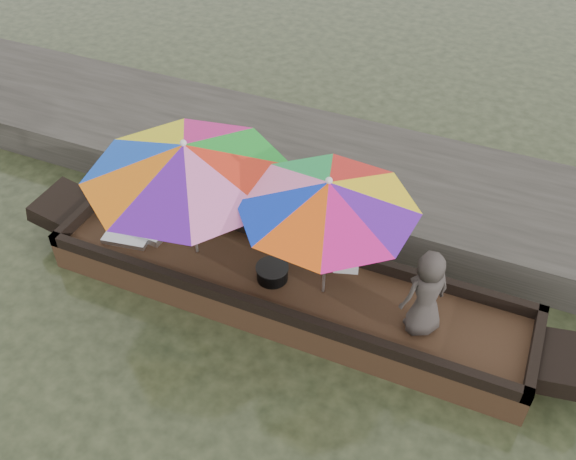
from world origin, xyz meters
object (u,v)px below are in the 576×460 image
at_px(tray_crayfish, 147,229).
at_px(tray_scallop, 129,235).
at_px(vendor, 427,293).
at_px(supply_bag, 346,259).
at_px(cooking_pot, 113,199).
at_px(charcoal_grill, 272,273).
at_px(boat_hull, 285,289).
at_px(umbrella_bow, 191,200).
at_px(umbrella_stern, 326,239).

bearing_deg(tray_crayfish, tray_scallop, -131.06).
xyz_separation_m(tray_scallop, vendor, (3.56, 0.02, 0.49)).
height_order(tray_crayfish, vendor, vendor).
bearing_deg(tray_scallop, supply_bag, 12.21).
bearing_deg(cooking_pot, vendor, -5.71).
xyz_separation_m(charcoal_grill, supply_bag, (0.70, 0.50, 0.05)).
height_order(boat_hull, umbrella_bow, umbrella_bow).
height_order(supply_bag, umbrella_stern, umbrella_stern).
distance_m(tray_scallop, charcoal_grill, 1.87).
bearing_deg(vendor, supply_bag, -72.37).
height_order(charcoal_grill, supply_bag, supply_bag).
bearing_deg(umbrella_stern, supply_bag, 76.96).
bearing_deg(umbrella_bow, tray_scallop, -173.21).
relative_size(supply_bag, umbrella_stern, 0.15).
height_order(cooking_pot, supply_bag, supply_bag).
height_order(vendor, umbrella_stern, umbrella_stern).
distance_m(boat_hull, tray_crayfish, 1.86).
bearing_deg(umbrella_stern, tray_scallop, -177.56).
bearing_deg(boat_hull, vendor, -3.03).
bearing_deg(charcoal_grill, umbrella_bow, 177.28).
bearing_deg(umbrella_stern, tray_crayfish, 178.32).
height_order(umbrella_bow, umbrella_stern, same).
relative_size(tray_crayfish, charcoal_grill, 1.57).
bearing_deg(tray_crayfish, boat_hull, -2.10).
bearing_deg(tray_scallop, boat_hull, 3.00).
relative_size(tray_crayfish, umbrella_stern, 0.30).
xyz_separation_m(cooking_pot, supply_bag, (3.07, 0.13, 0.03)).
bearing_deg(vendor, tray_scallop, -43.94).
height_order(charcoal_grill, umbrella_stern, umbrella_stern).
bearing_deg(charcoal_grill, boat_hull, 20.14).
bearing_deg(boat_hull, cooking_pot, 172.62).
xyz_separation_m(tray_scallop, umbrella_stern, (2.46, 0.10, 0.74)).
relative_size(umbrella_bow, umbrella_stern, 1.22).
distance_m(tray_scallop, supply_bag, 2.62).
xyz_separation_m(boat_hull, supply_bag, (0.57, 0.45, 0.30)).
relative_size(cooking_pot, supply_bag, 1.41).
distance_m(vendor, umbrella_bow, 2.70).
bearing_deg(tray_scallop, umbrella_stern, 2.44).
xyz_separation_m(tray_crayfish, vendor, (3.41, -0.15, 0.47)).
height_order(boat_hull, tray_crayfish, tray_crayfish).
relative_size(tray_scallop, umbrella_bow, 0.24).
height_order(tray_crayfish, umbrella_bow, umbrella_bow).
height_order(cooking_pot, charcoal_grill, cooking_pot).
relative_size(tray_scallop, charcoal_grill, 1.57).
xyz_separation_m(tray_crayfish, supply_bag, (2.41, 0.38, 0.09)).
xyz_separation_m(cooking_pot, umbrella_stern, (2.97, -0.32, 0.67)).
bearing_deg(cooking_pot, charcoal_grill, -8.88).
bearing_deg(charcoal_grill, umbrella_stern, 4.53).
bearing_deg(charcoal_grill, tray_scallop, -178.23).
xyz_separation_m(charcoal_grill, umbrella_bow, (-0.99, 0.05, 0.69)).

